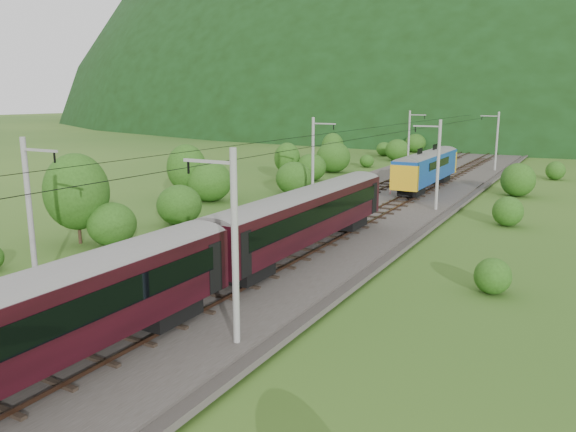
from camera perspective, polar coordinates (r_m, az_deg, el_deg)
The scene contains 14 objects.
ground at distance 27.64m, azimuth -16.10°, elevation -10.16°, with size 600.00×600.00×0.00m, color #244C17.
railbed at distance 34.90m, azimuth -4.48°, elevation -4.79°, with size 14.00×220.00×0.30m, color #38332D.
track_left at distance 36.17m, azimuth -7.68°, elevation -3.90°, with size 2.40×220.00×0.27m.
track_right at distance 33.63m, azimuth -1.05°, elevation -5.02°, with size 2.40×220.00×0.27m.
catenary_left at distance 55.89m, azimuth 2.62°, elevation 6.10°, with size 2.54×192.28×8.00m.
catenary_right at distance 51.69m, azimuth 14.93°, elevation 5.23°, with size 2.54×192.28×8.00m.
overhead_wires at distance 33.57m, azimuth -4.67°, elevation 6.64°, with size 4.83×198.00×0.03m.
mountain_main at distance 278.67m, azimuth 25.35°, elevation 8.72°, with size 504.00×360.00×244.00m, color black.
mountain_ridge at distance 346.87m, azimuth 5.40°, elevation 10.21°, with size 336.00×280.00×132.00m, color black.
hazard_post_near at distance 59.69m, azimuth 10.39°, elevation 2.92°, with size 0.15×0.15×1.44m, color red.
hazard_post_far at distance 49.31m, azimuth 6.43°, elevation 1.16°, with size 0.15×0.15×1.44m, color red.
signal at distance 72.38m, azimuth 10.97°, elevation 4.83°, with size 0.22×0.22×2.02m.
vegetation_left at distance 48.48m, azimuth -13.53°, elevation 2.61°, with size 12.09×146.04×7.00m.
vegetation_right at distance 45.41m, azimuth 20.73°, elevation -0.19°, with size 6.21×104.10×3.17m.
Camera 1 is at (18.46, -17.87, 10.18)m, focal length 35.00 mm.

